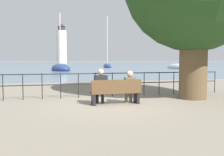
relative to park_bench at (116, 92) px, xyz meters
name	(u,v)px	position (x,y,z in m)	size (l,w,h in m)	color
ground_plane	(115,104)	(0.00, 0.06, -0.43)	(1000.00, 1000.00, 0.00)	gray
harbor_water	(51,63)	(0.00, 159.70, -0.43)	(600.00, 300.00, 0.01)	slate
park_bench	(116,92)	(0.00, 0.00, 0.00)	(1.82, 0.45, 0.90)	brown
seated_person_left	(101,85)	(-0.54, 0.07, 0.27)	(0.45, 0.35, 1.28)	black
seated_person_right	(130,85)	(0.54, 0.08, 0.23)	(0.40, 0.35, 1.20)	brown
promenade_railing	(104,81)	(0.00, 1.92, 0.26)	(11.15, 0.04, 1.05)	black
sailboat_2	(61,68)	(-0.43, 30.00, -0.09)	(3.73, 5.71, 9.13)	navy
sailboat_3	(107,66)	(10.80, 46.37, -0.10)	(2.63, 7.34, 11.81)	navy
sailboat_4	(179,67)	(21.82, 33.86, -0.12)	(2.56, 8.14, 10.38)	silver
harbor_lighthouse	(62,45)	(5.98, 139.52, 10.16)	(5.71, 5.71, 22.77)	beige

